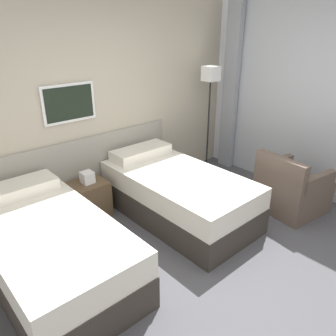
{
  "coord_description": "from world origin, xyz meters",
  "views": [
    {
      "loc": [
        -1.99,
        -1.44,
        2.2
      ],
      "look_at": [
        0.25,
        1.07,
        0.73
      ],
      "focal_mm": 35.0,
      "sensor_mm": 36.0,
      "label": 1
    }
  ],
  "objects_px": {
    "bed_near_window": "(177,194)",
    "floor_lamp": "(210,89)",
    "nightstand": "(90,198)",
    "armchair": "(291,191)",
    "bed_near_door": "(50,249)"
  },
  "relations": [
    {
      "from": "floor_lamp",
      "to": "armchair",
      "type": "height_order",
      "value": "floor_lamp"
    },
    {
      "from": "bed_near_window",
      "to": "floor_lamp",
      "type": "height_order",
      "value": "floor_lamp"
    },
    {
      "from": "nightstand",
      "to": "armchair",
      "type": "relative_size",
      "value": 0.73
    },
    {
      "from": "floor_lamp",
      "to": "armchair",
      "type": "relative_size",
      "value": 2.05
    },
    {
      "from": "bed_near_window",
      "to": "armchair",
      "type": "xyz_separation_m",
      "value": [
        1.17,
        -0.86,
        -0.03
      ]
    },
    {
      "from": "bed_near_window",
      "to": "nightstand",
      "type": "xyz_separation_m",
      "value": [
        -0.81,
        0.71,
        -0.06
      ]
    },
    {
      "from": "bed_near_window",
      "to": "floor_lamp",
      "type": "distance_m",
      "value": 1.75
    },
    {
      "from": "bed_near_window",
      "to": "nightstand",
      "type": "bearing_deg",
      "value": 138.7
    },
    {
      "from": "bed_near_door",
      "to": "armchair",
      "type": "relative_size",
      "value": 2.36
    },
    {
      "from": "nightstand",
      "to": "bed_near_door",
      "type": "bearing_deg",
      "value": -138.7
    },
    {
      "from": "floor_lamp",
      "to": "bed_near_door",
      "type": "bearing_deg",
      "value": -167.47
    },
    {
      "from": "floor_lamp",
      "to": "nightstand",
      "type": "bearing_deg",
      "value": 177.95
    },
    {
      "from": "bed_near_door",
      "to": "floor_lamp",
      "type": "relative_size",
      "value": 1.15
    },
    {
      "from": "bed_near_window",
      "to": "armchair",
      "type": "bearing_deg",
      "value": -36.32
    },
    {
      "from": "bed_near_window",
      "to": "armchair",
      "type": "height_order",
      "value": "armchair"
    }
  ]
}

